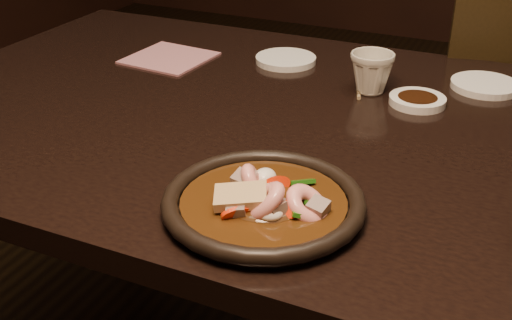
% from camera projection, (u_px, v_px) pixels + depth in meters
% --- Properties ---
extents(table, '(1.60, 0.90, 0.75)m').
position_uv_depth(table, '(324.00, 164.00, 1.12)').
color(table, black).
rests_on(table, floor).
extents(chair, '(0.50, 0.50, 0.88)m').
position_uv_depth(chair, '(512.00, 150.00, 1.59)').
color(chair, black).
rests_on(chair, floor).
extents(plate, '(0.27, 0.27, 0.03)m').
position_uv_depth(plate, '(263.00, 203.00, 0.84)').
color(plate, black).
rests_on(plate, table).
extents(stirfry, '(0.16, 0.14, 0.06)m').
position_uv_depth(stirfry, '(265.00, 200.00, 0.83)').
color(stirfry, '#361D09').
rests_on(stirfry, plate).
extents(soy_dish, '(0.10, 0.10, 0.01)m').
position_uv_depth(soy_dish, '(417.00, 100.00, 1.16)').
color(soy_dish, white).
rests_on(soy_dish, table).
extents(saucer_left, '(0.13, 0.13, 0.01)m').
position_uv_depth(saucer_left, '(286.00, 60.00, 1.36)').
color(saucer_left, white).
rests_on(saucer_left, table).
extents(saucer_right, '(0.13, 0.13, 0.01)m').
position_uv_depth(saucer_right, '(485.00, 85.00, 1.23)').
color(saucer_right, white).
rests_on(saucer_right, table).
extents(tea_cup, '(0.09, 0.08, 0.08)m').
position_uv_depth(tea_cup, '(371.00, 71.00, 1.19)').
color(tea_cup, beige).
rests_on(tea_cup, table).
extents(chopsticks, '(0.09, 0.25, 0.01)m').
position_uv_depth(chopsticks, '(358.00, 74.00, 1.29)').
color(chopsticks, '#9F855B').
rests_on(chopsticks, table).
extents(napkin, '(0.18, 0.18, 0.00)m').
position_uv_depth(napkin, '(169.00, 58.00, 1.38)').
color(napkin, '#AC6A71').
rests_on(napkin, table).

